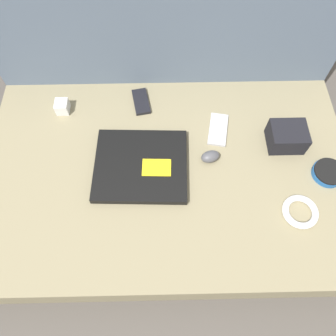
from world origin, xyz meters
name	(u,v)px	position (x,y,z in m)	size (l,w,h in m)	color
ground_plane	(168,189)	(0.00, 0.00, 0.00)	(8.00, 8.00, 0.00)	#4C4742
couch_seat	(168,180)	(0.00, 0.00, 0.07)	(1.19, 0.74, 0.14)	#847A5B
couch_backrest	(165,33)	(0.00, 0.47, 0.28)	(1.19, 0.20, 0.55)	slate
laptop	(141,165)	(-0.09, 0.02, 0.15)	(0.30, 0.27, 0.03)	black
computer_mouse	(210,157)	(0.14, 0.04, 0.15)	(0.07, 0.06, 0.03)	#4C4C51
speaker_puck	(328,173)	(0.50, -0.02, 0.15)	(0.10, 0.10, 0.02)	#1E569E
phone_silver	(218,129)	(0.17, 0.15, 0.14)	(0.08, 0.14, 0.01)	#B7B7BC
phone_black	(141,102)	(-0.09, 0.28, 0.14)	(0.07, 0.12, 0.01)	black
camera_pouch	(287,137)	(0.39, 0.10, 0.17)	(0.12, 0.10, 0.07)	black
charger_brick	(62,107)	(-0.36, 0.25, 0.16)	(0.04, 0.05, 0.04)	silver
cable_coil	(300,212)	(0.39, -0.15, 0.15)	(0.11, 0.11, 0.02)	white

